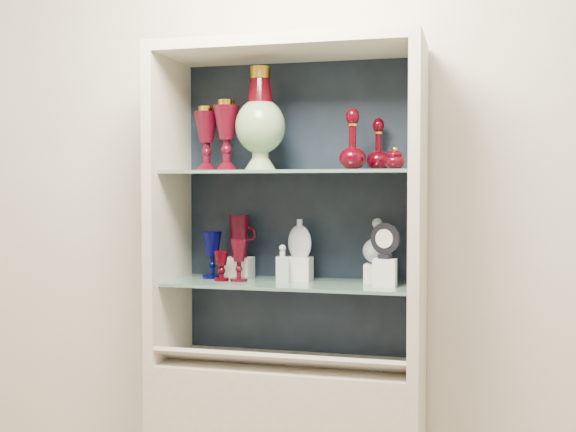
% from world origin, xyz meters
% --- Properties ---
extents(wall_back, '(3.50, 0.02, 2.80)m').
position_xyz_m(wall_back, '(0.00, 1.75, 1.40)').
color(wall_back, beige).
rests_on(wall_back, ground).
extents(cabinet_back_panel, '(0.98, 0.02, 1.15)m').
position_xyz_m(cabinet_back_panel, '(0.00, 1.72, 1.32)').
color(cabinet_back_panel, black).
rests_on(cabinet_back_panel, cabinet_base).
extents(cabinet_side_left, '(0.04, 0.40, 1.15)m').
position_xyz_m(cabinet_side_left, '(-0.48, 1.53, 1.32)').
color(cabinet_side_left, beige).
rests_on(cabinet_side_left, cabinet_base).
extents(cabinet_side_right, '(0.04, 0.40, 1.15)m').
position_xyz_m(cabinet_side_right, '(0.48, 1.53, 1.32)').
color(cabinet_side_right, beige).
rests_on(cabinet_side_right, cabinet_base).
extents(cabinet_top_cap, '(1.00, 0.40, 0.04)m').
position_xyz_m(cabinet_top_cap, '(0.00, 1.53, 1.92)').
color(cabinet_top_cap, beige).
rests_on(cabinet_top_cap, cabinet_side_left).
extents(shelf_lower, '(0.92, 0.34, 0.01)m').
position_xyz_m(shelf_lower, '(0.00, 1.55, 1.04)').
color(shelf_lower, slate).
rests_on(shelf_lower, cabinet_side_left).
extents(shelf_upper, '(0.92, 0.34, 0.01)m').
position_xyz_m(shelf_upper, '(0.00, 1.55, 1.46)').
color(shelf_upper, slate).
rests_on(shelf_upper, cabinet_side_left).
extents(label_ledge, '(0.92, 0.17, 0.09)m').
position_xyz_m(label_ledge, '(0.00, 1.42, 0.78)').
color(label_ledge, beige).
rests_on(label_ledge, cabinet_base).
extents(label_card_0, '(0.10, 0.06, 0.03)m').
position_xyz_m(label_card_0, '(0.07, 1.42, 0.80)').
color(label_card_0, white).
rests_on(label_card_0, label_ledge).
extents(label_card_1, '(0.10, 0.06, 0.03)m').
position_xyz_m(label_card_1, '(0.32, 1.42, 0.80)').
color(label_card_1, white).
rests_on(label_card_1, label_ledge).
extents(label_card_2, '(0.10, 0.06, 0.03)m').
position_xyz_m(label_card_2, '(-0.23, 1.42, 0.80)').
color(label_card_2, white).
rests_on(label_card_2, label_ledge).
extents(label_card_3, '(0.10, 0.06, 0.03)m').
position_xyz_m(label_card_3, '(-0.05, 1.42, 0.80)').
color(label_card_3, white).
rests_on(label_card_3, label_ledge).
extents(pedestal_lamp_left, '(0.11, 0.11, 0.25)m').
position_xyz_m(pedestal_lamp_left, '(-0.35, 1.60, 1.60)').
color(pedestal_lamp_left, '#4A0815').
rests_on(pedestal_lamp_left, shelf_upper).
extents(pedestal_lamp_right, '(0.12, 0.12, 0.27)m').
position_xyz_m(pedestal_lamp_right, '(-0.25, 1.56, 1.61)').
color(pedestal_lamp_right, '#4A0815').
rests_on(pedestal_lamp_right, shelf_upper).
extents(enamel_urn, '(0.23, 0.23, 0.39)m').
position_xyz_m(enamel_urn, '(-0.11, 1.52, 1.66)').
color(enamel_urn, '#104D2E').
rests_on(enamel_urn, shelf_upper).
extents(ruby_decanter_a, '(0.13, 0.13, 0.25)m').
position_xyz_m(ruby_decanter_a, '(0.24, 1.53, 1.60)').
color(ruby_decanter_a, '#420008').
rests_on(ruby_decanter_a, shelf_upper).
extents(ruby_decanter_b, '(0.09, 0.09, 0.21)m').
position_xyz_m(ruby_decanter_b, '(0.32, 1.65, 1.57)').
color(ruby_decanter_b, '#420008').
rests_on(ruby_decanter_b, shelf_upper).
extents(lidded_bowl, '(0.09, 0.09, 0.08)m').
position_xyz_m(lidded_bowl, '(0.40, 1.52, 1.51)').
color(lidded_bowl, '#420008').
rests_on(lidded_bowl, shelf_upper).
extents(cobalt_goblet, '(0.09, 0.09, 0.19)m').
position_xyz_m(cobalt_goblet, '(-0.32, 1.59, 1.14)').
color(cobalt_goblet, '#02033B').
rests_on(cobalt_goblet, shelf_lower).
extents(ruby_goblet_tall, '(0.07, 0.07, 0.16)m').
position_xyz_m(ruby_goblet_tall, '(-0.19, 1.52, 1.13)').
color(ruby_goblet_tall, '#4A0815').
rests_on(ruby_goblet_tall, shelf_lower).
extents(ruby_goblet_small, '(0.06, 0.06, 0.12)m').
position_xyz_m(ruby_goblet_small, '(-0.26, 1.52, 1.11)').
color(ruby_goblet_small, '#420008').
rests_on(ruby_goblet_small, shelf_lower).
extents(riser_ruby_pitcher, '(0.10, 0.10, 0.08)m').
position_xyz_m(riser_ruby_pitcher, '(-0.23, 1.63, 1.09)').
color(riser_ruby_pitcher, silver).
rests_on(riser_ruby_pitcher, shelf_lower).
extents(ruby_pitcher, '(0.13, 0.09, 0.17)m').
position_xyz_m(ruby_pitcher, '(-0.23, 1.63, 1.21)').
color(ruby_pitcher, '#4A0815').
rests_on(ruby_pitcher, riser_ruby_pitcher).
extents(clear_square_bottle, '(0.06, 0.06, 0.14)m').
position_xyz_m(clear_square_bottle, '(-0.02, 1.54, 1.12)').
color(clear_square_bottle, '#9BA4B3').
rests_on(clear_square_bottle, shelf_lower).
extents(riser_flat_flask, '(0.09, 0.09, 0.09)m').
position_xyz_m(riser_flat_flask, '(0.03, 1.61, 1.09)').
color(riser_flat_flask, silver).
rests_on(riser_flat_flask, shelf_lower).
extents(flat_flask, '(0.12, 0.08, 0.15)m').
position_xyz_m(flat_flask, '(0.03, 1.61, 1.22)').
color(flat_flask, silver).
rests_on(flat_flask, riser_flat_flask).
extents(riser_clear_round_decanter, '(0.09, 0.09, 0.07)m').
position_xyz_m(riser_clear_round_decanter, '(0.32, 1.62, 1.08)').
color(riser_clear_round_decanter, silver).
rests_on(riser_clear_round_decanter, shelf_lower).
extents(clear_round_decanter, '(0.12, 0.12, 0.16)m').
position_xyz_m(clear_round_decanter, '(0.32, 1.62, 1.20)').
color(clear_round_decanter, '#9BA4B3').
rests_on(clear_round_decanter, riser_clear_round_decanter).
extents(riser_cameo_medallion, '(0.08, 0.08, 0.10)m').
position_xyz_m(riser_cameo_medallion, '(0.36, 1.51, 1.10)').
color(riser_cameo_medallion, silver).
rests_on(riser_cameo_medallion, shelf_lower).
extents(cameo_medallion, '(0.12, 0.08, 0.13)m').
position_xyz_m(cameo_medallion, '(0.36, 1.51, 1.22)').
color(cameo_medallion, black).
rests_on(cameo_medallion, riser_cameo_medallion).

